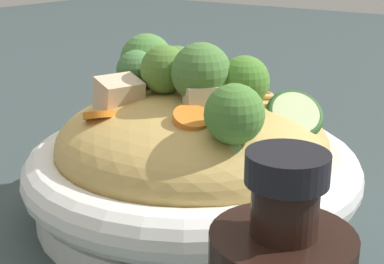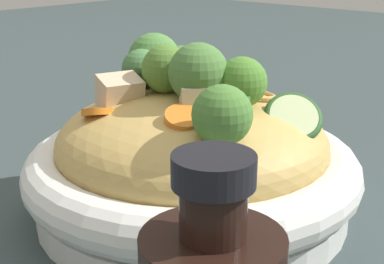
# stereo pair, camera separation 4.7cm
# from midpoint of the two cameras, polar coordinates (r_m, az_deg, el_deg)

# --- Properties ---
(ground_plane) EXTENTS (3.00, 3.00, 0.00)m
(ground_plane) POSITION_cam_midpoint_polar(r_m,az_deg,el_deg) (0.49, -2.73, -8.03)
(ground_plane) COLOR #323F3F
(serving_bowl) EXTENTS (0.28, 0.28, 0.06)m
(serving_bowl) POSITION_cam_midpoint_polar(r_m,az_deg,el_deg) (0.48, -2.78, -4.69)
(serving_bowl) COLOR white
(serving_bowl) RESTS_ON ground_plane
(noodle_heap) EXTENTS (0.23, 0.23, 0.09)m
(noodle_heap) POSITION_cam_midpoint_polar(r_m,az_deg,el_deg) (0.47, -2.84, -1.01)
(noodle_heap) COLOR tan
(noodle_heap) RESTS_ON serving_bowl
(broccoli_florets) EXTENTS (0.13, 0.20, 0.07)m
(broccoli_florets) POSITION_cam_midpoint_polar(r_m,az_deg,el_deg) (0.46, -3.87, 5.71)
(broccoli_florets) COLOR #97B97C
(broccoli_florets) RESTS_ON serving_bowl
(carrot_coins) EXTENTS (0.18, 0.13, 0.03)m
(carrot_coins) POSITION_cam_midpoint_polar(r_m,az_deg,el_deg) (0.45, -3.37, 2.93)
(carrot_coins) COLOR orange
(carrot_coins) RESTS_ON serving_bowl
(zucchini_slices) EXTENTS (0.10, 0.22, 0.04)m
(zucchini_slices) POSITION_cam_midpoint_polar(r_m,az_deg,el_deg) (0.47, 0.76, 3.25)
(zucchini_slices) COLOR beige
(zucchini_slices) RESTS_ON serving_bowl
(chicken_chunks) EXTENTS (0.09, 0.11, 0.04)m
(chicken_chunks) POSITION_cam_midpoint_polar(r_m,az_deg,el_deg) (0.46, -5.82, 4.26)
(chicken_chunks) COLOR beige
(chicken_chunks) RESTS_ON serving_bowl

